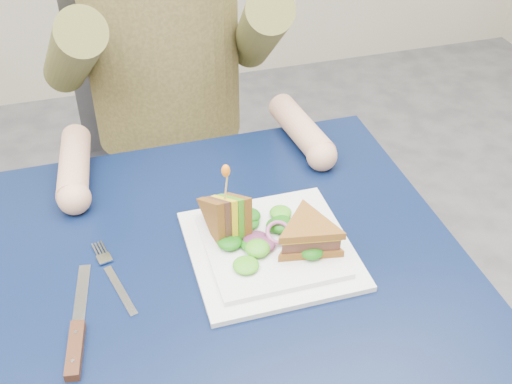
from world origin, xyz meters
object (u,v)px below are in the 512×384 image
object	(u,v)px
table	(235,300)
knife	(76,339)
chair	(167,136)
diner	(161,16)
plate	(270,248)
fork	(114,279)
sandwich_flat	(308,235)
sandwich_upright	(227,217)

from	to	relation	value
table	knife	world-z (taller)	knife
chair	diner	xyz separation A→B (m)	(-0.00, -0.11, 0.37)
plate	knife	xyz separation A→B (m)	(-0.32, -0.10, -0.00)
fork	knife	bearing A→B (deg)	-121.23
table	diner	size ratio (longest dim) A/B	1.01
chair	diner	bearing A→B (deg)	-90.00
fork	knife	size ratio (longest dim) A/B	0.80
chair	knife	bearing A→B (deg)	-107.73
sandwich_flat	sandwich_upright	size ratio (longest dim) A/B	1.14
plate	sandwich_upright	xyz separation A→B (m)	(-0.06, 0.04, 0.05)
table	sandwich_flat	world-z (taller)	sandwich_flat
table	plate	xyz separation A→B (m)	(0.07, 0.02, 0.09)
plate	sandwich_upright	world-z (taller)	sandwich_upright
plate	knife	bearing A→B (deg)	-162.73
chair	diner	world-z (taller)	diner
diner	fork	bearing A→B (deg)	-108.21
diner	sandwich_flat	distance (m)	0.63
sandwich_flat	sandwich_upright	xyz separation A→B (m)	(-0.11, 0.07, 0.01)
sandwich_upright	plate	bearing A→B (deg)	-36.91
chair	sandwich_flat	distance (m)	0.76
plate	fork	world-z (taller)	plate
table	fork	bearing A→B (deg)	172.86
table	plate	size ratio (longest dim) A/B	2.88
knife	sandwich_upright	bearing A→B (deg)	29.14
chair	fork	size ratio (longest dim) A/B	5.23
table	diner	xyz separation A→B (m)	(-0.00, 0.59, 0.26)
chair	knife	size ratio (longest dim) A/B	4.20
plate	fork	distance (m)	0.25
table	chair	distance (m)	0.71
table	plate	world-z (taller)	plate
plate	sandwich_flat	distance (m)	0.07
diner	fork	size ratio (longest dim) A/B	4.19
table	fork	size ratio (longest dim) A/B	4.21
table	chair	bearing A→B (deg)	90.00
chair	diner	size ratio (longest dim) A/B	1.25
chair	sandwich_flat	bearing A→B (deg)	-80.38
chair	sandwich_upright	distance (m)	0.69
chair	knife	world-z (taller)	chair
sandwich_upright	fork	size ratio (longest dim) A/B	0.70
sandwich_upright	table	bearing A→B (deg)	-95.81
sandwich_upright	fork	bearing A→B (deg)	-169.20
plate	sandwich_flat	xyz separation A→B (m)	(0.05, -0.02, 0.04)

